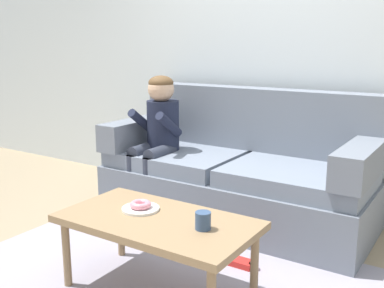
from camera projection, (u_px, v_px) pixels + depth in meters
name	position (u px, v px, depth m)	size (l,w,h in m)	color
ground	(183.00, 261.00, 2.86)	(10.00, 10.00, 0.00)	#9E896B
wall_back	(278.00, 37.00, 3.70)	(8.00, 0.10, 2.80)	silver
area_rug	(159.00, 277.00, 2.65)	(2.40, 1.63, 0.01)	#9993A3
couch	(239.00, 174.00, 3.51)	(2.04, 0.90, 1.00)	slate
coffee_table	(157.00, 226.00, 2.41)	(1.06, 0.57, 0.44)	#937551
person_child	(157.00, 130.00, 3.60)	(0.34, 0.58, 1.10)	#1E2338
plate	(141.00, 209.00, 2.52)	(0.21, 0.21, 0.01)	white
donut	(141.00, 204.00, 2.51)	(0.12, 0.12, 0.04)	pink
mug	(203.00, 221.00, 2.25)	(0.08, 0.08, 0.09)	#334C72
toy_controller	(241.00, 264.00, 2.77)	(0.23, 0.09, 0.05)	red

